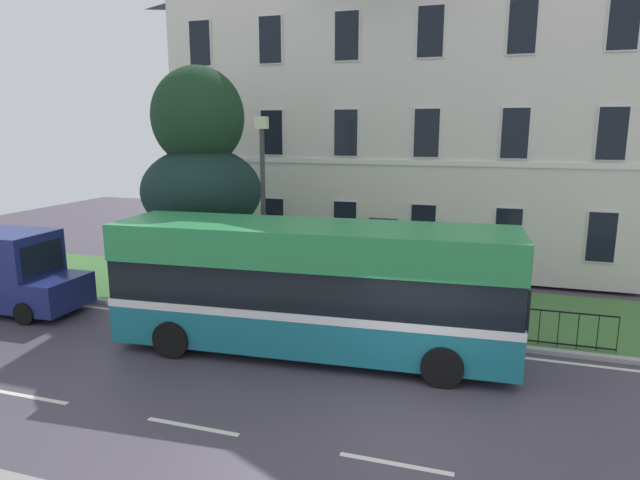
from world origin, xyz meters
TOP-DOWN VIEW (x-y plane):
  - ground_plane at (0.00, 0.97)m, footprint 60.00×56.00m
  - georgian_townhouse at (-2.64, 14.61)m, footprint 18.61×8.96m
  - iron_verge_railing at (-2.64, 4.40)m, footprint 14.41×0.04m
  - evergreen_tree at (-8.24, 6.10)m, footprint 4.56×4.39m
  - single_decker_bus at (-2.93, 2.40)m, footprint 10.34×3.14m
  - street_lamp_post at (-5.32, 4.90)m, footprint 0.36×0.24m
  - litter_bin at (-1.83, 4.99)m, footprint 0.48×0.48m

SIDE VIEW (x-z plane):
  - ground_plane at x=0.00m, z-range -0.11..0.07m
  - iron_verge_railing at x=-2.64m, z-range 0.14..1.11m
  - litter_bin at x=-1.83m, z-range 0.12..1.31m
  - single_decker_bus at x=-2.93m, z-range 0.08..3.44m
  - evergreen_tree at x=-8.24m, z-range -0.95..7.17m
  - street_lamp_post at x=-5.32m, z-range 0.60..6.53m
  - georgian_townhouse at x=-2.64m, z-range 0.16..13.94m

